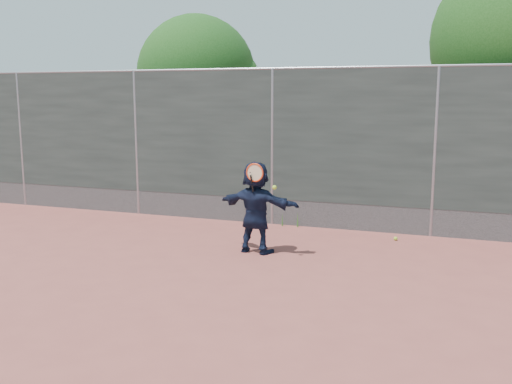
% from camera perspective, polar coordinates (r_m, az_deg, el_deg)
% --- Properties ---
extents(ground, '(80.00, 80.00, 0.00)m').
position_cam_1_polar(ground, '(8.12, -6.07, -8.35)').
color(ground, '#9E4C42').
rests_on(ground, ground).
extents(player, '(1.42, 0.62, 1.48)m').
position_cam_1_polar(player, '(9.09, 0.00, -1.53)').
color(player, '#121A32').
rests_on(player, ground).
extents(ball_ground, '(0.07, 0.07, 0.07)m').
position_cam_1_polar(ball_ground, '(10.27, 13.79, -4.54)').
color(ball_ground, '#AFE031').
rests_on(ball_ground, ground).
extents(fence, '(20.00, 0.06, 3.03)m').
position_cam_1_polar(fence, '(11.02, 1.64, 4.86)').
color(fence, '#38423D').
rests_on(fence, ground).
extents(swing_action, '(0.52, 0.18, 0.51)m').
position_cam_1_polar(swing_action, '(8.78, 0.05, 1.70)').
color(swing_action, '#E73E15').
rests_on(swing_action, ground).
extents(tree_left, '(3.15, 3.00, 4.53)m').
position_cam_1_polar(tree_left, '(14.87, -5.34, 11.29)').
color(tree_left, '#382314').
rests_on(tree_left, ground).
extents(weed_clump, '(0.68, 0.07, 0.30)m').
position_cam_1_polar(weed_clump, '(11.04, 2.88, -2.75)').
color(weed_clump, '#387226').
rests_on(weed_clump, ground).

